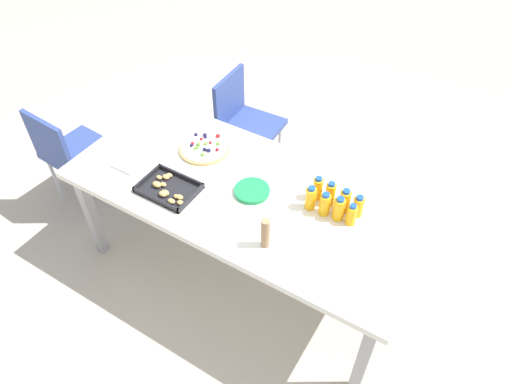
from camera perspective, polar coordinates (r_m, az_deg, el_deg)
ground_plane at (r=3.20m, az=-1.20°, el=-9.19°), size 12.00×12.00×0.00m
party_table at (r=2.68m, az=-1.42°, el=-0.64°), size 2.01×0.91×0.74m
chair_near_right at (r=3.54m, az=-1.50°, el=8.73°), size 0.42×0.42×0.83m
chair_end at (r=3.50m, az=-21.50°, el=4.63°), size 0.43×0.43×0.83m
juice_bottle_0 at (r=2.51m, az=12.15°, el=-1.69°), size 0.06×0.06×0.13m
juice_bottle_1 at (r=2.52m, az=10.60°, el=-1.04°), size 0.06×0.06×0.14m
juice_bottle_2 at (r=2.54m, az=8.90°, el=-0.22°), size 0.05×0.05×0.15m
juice_bottle_3 at (r=2.56m, az=7.41°, el=0.43°), size 0.05×0.05×0.15m
juice_bottle_4 at (r=2.46m, az=11.39°, el=-2.67°), size 0.05×0.05×0.13m
juice_bottle_5 at (r=2.47m, az=9.92°, el=-2.00°), size 0.06×0.06×0.15m
juice_bottle_6 at (r=2.48m, az=8.24°, el=-1.45°), size 0.06×0.06×0.14m
juice_bottle_7 at (r=2.50m, az=6.57°, el=-0.73°), size 0.06×0.06×0.15m
fruit_pizza at (r=2.89m, az=-6.22°, el=5.28°), size 0.30×0.30×0.05m
snack_tray at (r=2.66m, az=-10.47°, el=0.35°), size 0.32×0.23×0.04m
plate_stack at (r=2.60m, az=-0.54°, el=0.07°), size 0.20×0.20×0.02m
napkin_stack at (r=2.88m, az=-14.95°, el=3.39°), size 0.15×0.15×0.02m
cardboard_tube at (r=2.30m, az=1.14°, el=-4.97°), size 0.04×0.04×0.18m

